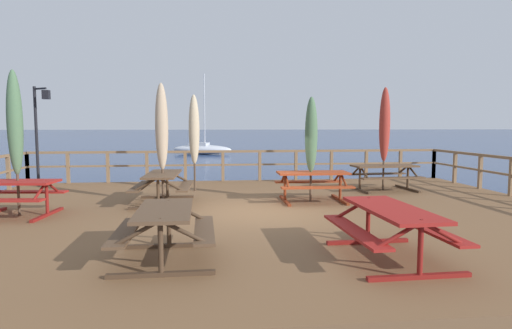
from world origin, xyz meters
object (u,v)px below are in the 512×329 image
at_px(picnic_table_back_left, 165,223).
at_px(patio_umbrella_tall_mid_right, 311,135).
at_px(patio_umbrella_tall_back_right, 162,127).
at_px(patio_umbrella_short_front, 385,125).
at_px(patio_umbrella_tall_front, 15,123).
at_px(patio_umbrella_tall_back_left, 194,130).
at_px(picnic_table_front_left, 16,191).
at_px(sailboat_distant, 202,149).
at_px(picnic_table_front_right, 384,172).
at_px(picnic_table_back_right, 391,221).
at_px(picnic_table_mid_right, 313,180).
at_px(lamp_post_hooked, 40,121).
at_px(picnic_table_mid_centre, 163,181).

distance_m(picnic_table_back_left, patio_umbrella_tall_mid_right, 5.69).
bearing_deg(patio_umbrella_tall_back_right, patio_umbrella_short_front, 13.33).
distance_m(picnic_table_back_left, patio_umbrella_tall_front, 5.19).
xyz_separation_m(patio_umbrella_tall_back_left, patio_umbrella_tall_front, (-3.71, -3.13, 0.17)).
xyz_separation_m(picnic_table_front_left, patio_umbrella_tall_mid_right, (6.75, 1.04, 1.16)).
bearing_deg(picnic_table_back_left, sailboat_distant, 89.96).
bearing_deg(picnic_table_front_left, picnic_table_front_right, 15.85).
bearing_deg(picnic_table_back_right, picnic_table_front_left, 150.85).
distance_m(picnic_table_front_left, patio_umbrella_tall_mid_right, 6.93).
height_order(picnic_table_front_right, patio_umbrella_tall_front, patio_umbrella_tall_front).
bearing_deg(picnic_table_front_left, patio_umbrella_tall_back_right, 21.98).
relative_size(patio_umbrella_tall_front, patio_umbrella_short_front, 1.01).
xyz_separation_m(picnic_table_back_left, patio_umbrella_tall_mid_right, (3.25, 4.53, 1.16)).
distance_m(picnic_table_mid_right, lamp_post_hooked, 8.93).
bearing_deg(picnic_table_mid_centre, picnic_table_front_right, 13.07).
height_order(picnic_table_mid_centre, patio_umbrella_tall_front, patio_umbrella_tall_front).
distance_m(picnic_table_back_right, patio_umbrella_tall_back_right, 6.40).
bearing_deg(patio_umbrella_tall_front, picnic_table_back_left, -45.59).
height_order(picnic_table_back_right, picnic_table_mid_centre, same).
bearing_deg(patio_umbrella_tall_mid_right, patio_umbrella_tall_back_right, 177.47).
xyz_separation_m(picnic_table_mid_right, picnic_table_front_left, (-6.81, -1.05, -0.00)).
distance_m(patio_umbrella_short_front, lamp_post_hooked, 10.79).
xyz_separation_m(picnic_table_back_right, patio_umbrella_tall_back_left, (-3.05, 6.98, 1.26)).
distance_m(picnic_table_back_right, patio_umbrella_tall_mid_right, 4.95).
xyz_separation_m(picnic_table_back_left, patio_umbrella_tall_back_right, (-0.51, 4.69, 1.36)).
height_order(patio_umbrella_short_front, lamp_post_hooked, lamp_post_hooked).
bearing_deg(patio_umbrella_tall_mid_right, picnic_table_front_right, 31.45).
distance_m(picnic_table_back_right, patio_umbrella_short_front, 7.16).
distance_m(picnic_table_back_left, patio_umbrella_short_front, 8.70).
xyz_separation_m(picnic_table_mid_centre, patio_umbrella_tall_mid_right, (3.76, -0.14, 1.15)).
xyz_separation_m(picnic_table_mid_centre, picnic_table_front_right, (6.43, 1.49, -0.00)).
xyz_separation_m(picnic_table_mid_right, patio_umbrella_tall_front, (-6.80, -0.98, 1.44)).
height_order(picnic_table_back_right, picnic_table_back_left, same).
distance_m(patio_umbrella_tall_back_right, sailboat_distant, 31.03).
relative_size(picnic_table_front_left, patio_umbrella_short_front, 0.58).
relative_size(patio_umbrella_tall_back_left, patio_umbrella_tall_back_right, 0.95).
relative_size(picnic_table_front_left, patio_umbrella_tall_back_right, 0.60).
relative_size(picnic_table_mid_right, patio_umbrella_tall_back_right, 0.61).
relative_size(picnic_table_back_right, picnic_table_mid_centre, 1.03).
distance_m(picnic_table_front_right, patio_umbrella_tall_back_right, 6.74).
relative_size(picnic_table_back_left, patio_umbrella_tall_back_right, 0.57).
relative_size(patio_umbrella_tall_back_left, patio_umbrella_short_front, 0.93).
xyz_separation_m(picnic_table_back_right, picnic_table_front_right, (2.65, 6.45, -0.00)).
bearing_deg(sailboat_distant, patio_umbrella_tall_back_right, -91.00).
height_order(picnic_table_back_right, patio_umbrella_tall_back_left, patio_umbrella_tall_back_left).
relative_size(picnic_table_back_right, patio_umbrella_tall_back_left, 0.72).
distance_m(picnic_table_front_right, patio_umbrella_tall_mid_right, 3.34).
xyz_separation_m(picnic_table_back_left, lamp_post_hooked, (-4.69, 8.18, 1.56)).
distance_m(picnic_table_mid_centre, patio_umbrella_tall_back_left, 2.50).
xyz_separation_m(picnic_table_back_right, patio_umbrella_tall_front, (-6.76, 3.85, 1.44)).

